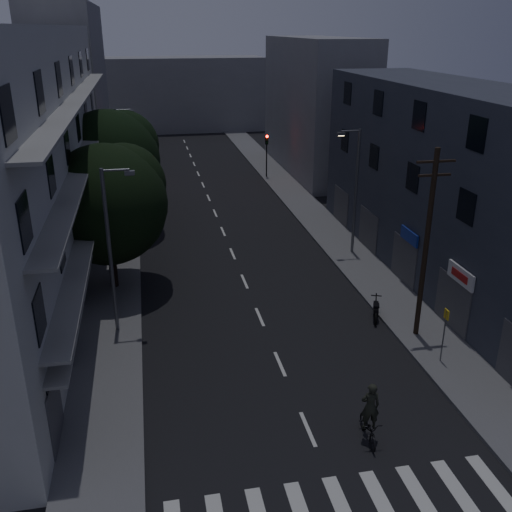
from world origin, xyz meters
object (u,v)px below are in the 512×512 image
object	(u,v)px
utility_pole	(427,242)
cyclist	(369,421)
bus_stop_sign	(445,326)
motorcycle	(376,311)

from	to	relation	value
utility_pole	cyclist	size ratio (longest dim) A/B	3.81
bus_stop_sign	cyclist	xyz separation A→B (m)	(-5.03, -4.11, -1.09)
motorcycle	utility_pole	bearing A→B (deg)	-36.20
utility_pole	cyclist	xyz separation A→B (m)	(-5.05, -6.59, -4.07)
utility_pole	motorcycle	xyz separation A→B (m)	(-1.27, 1.99, -4.40)
bus_stop_sign	utility_pole	bearing A→B (deg)	89.45
utility_pole	cyclist	distance (m)	9.24
motorcycle	bus_stop_sign	bearing A→B (deg)	-53.07
bus_stop_sign	cyclist	distance (m)	6.59
utility_pole	motorcycle	distance (m)	4.99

